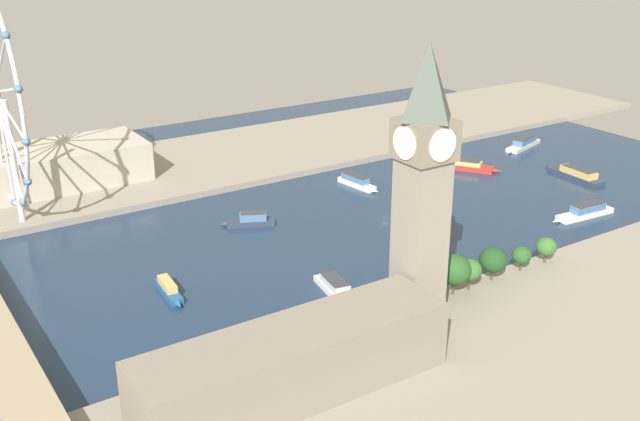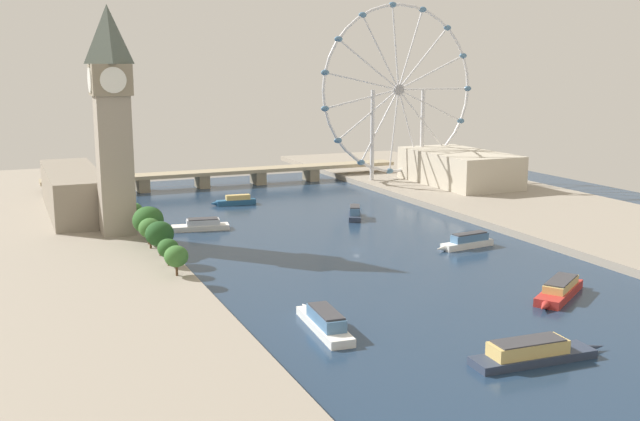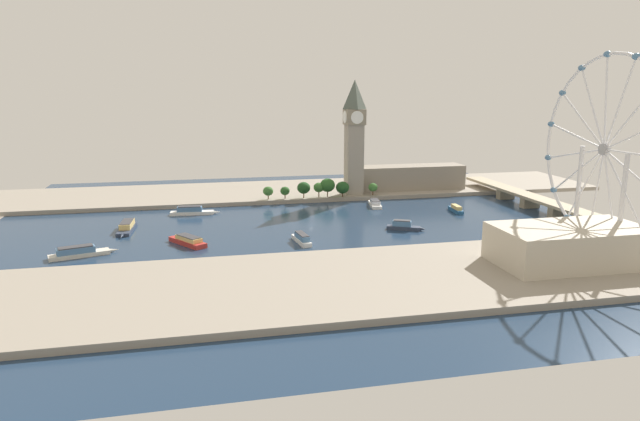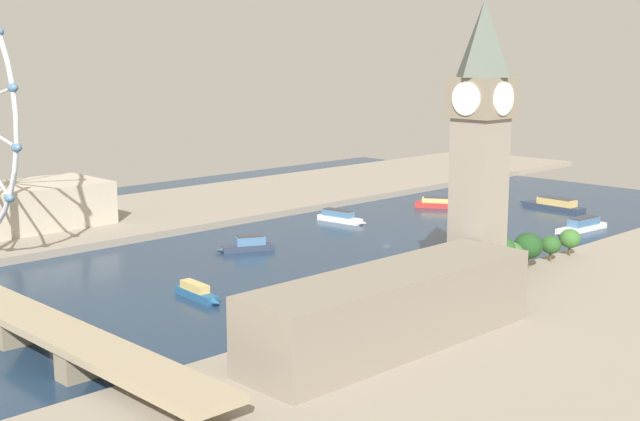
% 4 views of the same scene
% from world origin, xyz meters
% --- Properties ---
extents(ground_plane, '(393.05, 393.05, 0.00)m').
position_xyz_m(ground_plane, '(0.00, 0.00, 0.00)').
color(ground_plane, '#1E334C').
extents(riverbank_left, '(90.00, 520.00, 3.00)m').
position_xyz_m(riverbank_left, '(-111.53, 0.00, 1.50)').
color(riverbank_left, gray).
rests_on(riverbank_left, ground_plane).
extents(riverbank_right, '(90.00, 520.00, 3.00)m').
position_xyz_m(riverbank_right, '(111.53, 0.00, 1.50)').
color(riverbank_right, gray).
rests_on(riverbank_right, ground_plane).
extents(clock_tower, '(15.62, 15.62, 87.19)m').
position_xyz_m(clock_tower, '(-79.64, 49.87, 48.24)').
color(clock_tower, gray).
rests_on(clock_tower, riverbank_left).
extents(parliament_block, '(22.00, 87.05, 19.19)m').
position_xyz_m(parliament_block, '(-91.42, 101.40, 12.59)').
color(parliament_block, gray).
rests_on(parliament_block, riverbank_left).
extents(tree_row_embankment, '(13.43, 88.49, 14.11)m').
position_xyz_m(tree_row_embankment, '(-71.33, 21.89, 10.59)').
color(tree_row_embankment, '#513823').
rests_on(tree_row_embankment, riverbank_left).
extents(ferris_wheel, '(97.59, 3.20, 99.47)m').
position_xyz_m(ferris_wheel, '(91.35, 132.66, 53.37)').
color(ferris_wheel, silver).
rests_on(ferris_wheel, riverbank_right).
extents(riverside_hall, '(38.16, 70.63, 17.95)m').
position_xyz_m(riverside_hall, '(113.25, 101.92, 11.98)').
color(riverside_hall, '#BCB29E').
rests_on(riverside_hall, riverbank_right).
extents(river_bridge, '(205.05, 14.01, 9.17)m').
position_xyz_m(river_bridge, '(0.00, 163.63, 6.91)').
color(river_bridge, tan).
rests_on(river_bridge, ground_plane).
extents(tour_boat_0, '(15.16, 34.04, 5.67)m').
position_xyz_m(tour_boat_0, '(41.66, -129.87, 2.32)').
color(tour_boat_0, beige).
rests_on(tour_boat_0, ground_plane).
extents(tour_boat_1, '(26.12, 7.84, 5.58)m').
position_xyz_m(tour_boat_1, '(39.81, -13.69, 2.34)').
color(tour_boat_1, white).
rests_on(tour_boat_1, ground_plane).
extents(tour_boat_2, '(36.30, 9.30, 5.44)m').
position_xyz_m(tour_boat_2, '(-9.52, -111.95, 2.23)').
color(tour_boat_2, '#2D384C').
rests_on(tour_boat_2, ground_plane).
extents(tour_boat_3, '(8.65, 33.84, 5.89)m').
position_xyz_m(tour_boat_3, '(-45.61, -73.61, 2.34)').
color(tour_boat_3, white).
rests_on(tour_boat_3, ground_plane).
extents(tour_boat_4, '(13.56, 22.71, 5.97)m').
position_xyz_m(tour_boat_4, '(24.75, 52.31, 2.35)').
color(tour_boat_4, '#2D384C').
rests_on(tour_boat_4, ground_plane).
extents(tour_boat_5, '(29.16, 21.73, 5.16)m').
position_xyz_m(tour_boat_5, '(29.89, -75.77, 2.15)').
color(tour_boat_5, '#B22D28').
rests_on(tour_boat_5, ground_plane).
extents(tour_boat_6, '(28.15, 10.91, 4.89)m').
position_xyz_m(tour_boat_6, '(-45.30, 56.46, 1.95)').
color(tour_boat_6, white).
rests_on(tour_boat_6, ground_plane).
extents(tour_boat_7, '(22.80, 5.90, 4.89)m').
position_xyz_m(tour_boat_7, '(-15.08, 105.42, 2.01)').
color(tour_boat_7, '#235684').
rests_on(tour_boat_7, ground_plane).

